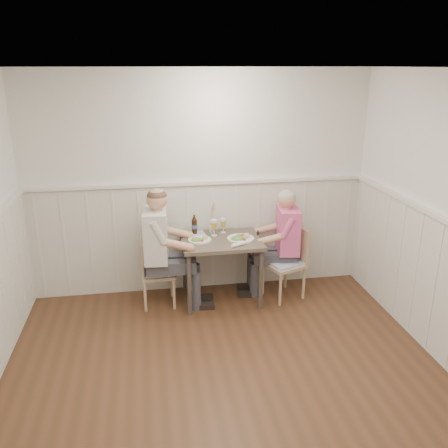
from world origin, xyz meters
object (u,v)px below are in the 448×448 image
Objects in this scene: diner_cream at (161,258)px; dining_table at (221,248)px; man_in_pink at (284,250)px; grass_vase at (211,219)px; chair_left at (153,270)px; beer_bottle at (194,225)px; chair_right at (288,260)px.

dining_table is at bearing 4.88° from diner_cream.
diner_cream is (-1.44, -0.11, 0.04)m from man_in_pink.
grass_vase is (-0.83, 0.18, 0.38)m from man_in_pink.
diner_cream is 3.60× the size of grass_vase.
chair_left is at bearing 179.32° from dining_table.
man_in_pink is 1.09m from beer_bottle.
chair_left is 1.53m from man_in_pink.
dining_table is 1.06× the size of chair_right.
dining_table is 1.13× the size of chair_left.
beer_bottle is at bearing 138.62° from dining_table.
dining_table is 0.76m from man_in_pink.
chair_right is 1.55m from chair_left.
beer_bottle is (0.50, 0.23, 0.42)m from chair_left.
grass_vase reaches higher than dining_table.
man_in_pink reaches higher than chair_left.
chair_left is 0.69m from beer_bottle.
diner_cream is (-0.68, -0.06, -0.06)m from dining_table.
diner_cream is (-1.47, -0.03, 0.13)m from chair_right.
grass_vase reaches higher than beer_bottle.
grass_vase is (0.60, 0.29, 0.34)m from diner_cream.
beer_bottle is (-1.06, 0.27, 0.39)m from chair_right.
beer_bottle is at bearing 177.39° from grass_vase.
man_in_pink is (1.53, 0.04, 0.12)m from chair_left.
diner_cream reaches higher than man_in_pink.
chair_right is 1.07× the size of chair_left.
man_in_pink is at bearing 4.34° from diner_cream.
man_in_pink is at bearing 110.36° from chair_right.
dining_table is at bearing -176.16° from man_in_pink.
dining_table is 0.69× the size of man_in_pink.
chair_left is 0.56× the size of diner_cream.
chair_right is 0.60× the size of diner_cream.
diner_cream reaches higher than grass_vase.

